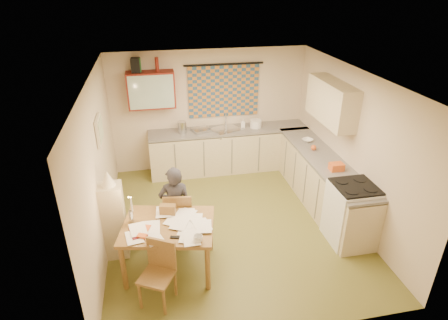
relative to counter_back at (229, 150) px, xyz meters
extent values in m
cube|color=brown|center=(-0.36, -1.95, -0.46)|extent=(4.00, 4.50, 0.02)
cube|color=white|center=(-0.36, -1.95, 2.06)|extent=(4.00, 4.50, 0.02)
cube|color=beige|center=(-0.36, 0.31, 0.80)|extent=(4.00, 0.02, 2.50)
cube|color=beige|center=(-0.36, -4.21, 0.80)|extent=(4.00, 0.02, 2.50)
cube|color=beige|center=(-2.37, -1.95, 0.80)|extent=(0.02, 4.50, 2.50)
cube|color=beige|center=(1.65, -1.95, 0.80)|extent=(0.02, 4.50, 2.50)
cube|color=navy|center=(-0.06, 0.27, 1.20)|extent=(1.45, 0.03, 1.05)
cylinder|color=black|center=(-0.06, 0.25, 1.75)|extent=(1.60, 0.04, 0.04)
cube|color=#5F140D|center=(-1.51, 0.13, 1.35)|extent=(0.90, 0.34, 0.70)
cube|color=#99B2A5|center=(-1.51, -0.04, 1.35)|extent=(0.84, 0.02, 0.64)
cube|color=tan|center=(1.47, -1.40, 1.40)|extent=(0.34, 1.30, 0.70)
cube|color=beige|center=(-2.33, -1.55, 1.25)|extent=(0.04, 0.50, 0.40)
cube|color=beige|center=(-2.30, -1.55, 1.25)|extent=(0.01, 0.42, 0.32)
cube|color=tan|center=(0.00, 0.00, -0.02)|extent=(3.30, 0.60, 0.86)
cube|color=#5B5856|center=(0.00, 0.00, 0.45)|extent=(3.30, 0.62, 0.04)
cube|color=tan|center=(1.34, -1.65, -0.02)|extent=(0.60, 2.95, 0.86)
cube|color=#5B5856|center=(1.34, -1.65, 0.45)|extent=(0.62, 2.95, 0.04)
cube|color=white|center=(1.34, -2.72, 0.03)|extent=(0.64, 0.64, 0.96)
cube|color=black|center=(1.34, -2.72, 0.52)|extent=(0.61, 0.61, 0.03)
cube|color=silver|center=(-0.06, 0.00, 0.43)|extent=(0.68, 0.62, 0.10)
cylinder|color=silver|center=(-0.03, 0.18, 0.61)|extent=(0.04, 0.04, 0.28)
cube|color=silver|center=(-0.58, 0.00, 0.50)|extent=(0.43, 0.40, 0.06)
cylinder|color=silver|center=(-0.96, 0.00, 0.59)|extent=(0.24, 0.24, 0.24)
cylinder|color=white|center=(0.57, 0.00, 0.55)|extent=(0.28, 0.28, 0.16)
imported|color=white|center=(0.31, 0.05, 0.56)|extent=(0.11, 0.11, 0.18)
imported|color=white|center=(1.34, -0.91, 0.49)|extent=(0.33, 0.33, 0.05)
cube|color=#D45B21|center=(1.34, -2.10, 0.53)|extent=(0.22, 0.16, 0.12)
sphere|color=#D45B21|center=(1.29, -1.30, 0.52)|extent=(0.10, 0.10, 0.10)
cube|color=black|center=(-1.75, 0.13, 1.83)|extent=(0.17, 0.21, 0.26)
cylinder|color=#195926|center=(-1.69, 0.13, 1.83)|extent=(0.09, 0.09, 0.26)
cylinder|color=#5F140D|center=(-1.36, 0.13, 1.83)|extent=(0.07, 0.07, 0.26)
cube|color=brown|center=(-1.44, -2.82, 0.27)|extent=(1.39, 1.16, 0.05)
cube|color=brown|center=(-1.26, -2.23, -0.01)|extent=(0.47, 0.47, 0.04)
cube|color=brown|center=(-1.28, -2.42, 0.24)|extent=(0.42, 0.09, 0.46)
cube|color=brown|center=(-1.64, -3.42, -0.04)|extent=(0.53, 0.53, 0.04)
cube|color=brown|center=(-1.56, -3.27, 0.19)|extent=(0.36, 0.22, 0.42)
imported|color=black|center=(-1.30, -2.28, 0.21)|extent=(0.56, 0.44, 1.33)
cube|color=tan|center=(-2.20, -2.37, 0.14)|extent=(0.32, 0.30, 1.19)
cone|color=beige|center=(-2.20, -2.37, 0.85)|extent=(0.20, 0.20, 0.22)
cube|color=brown|center=(-1.43, -2.59, 0.38)|extent=(0.24, 0.15, 0.16)
imported|color=white|center=(-1.09, -3.26, 0.35)|extent=(0.18, 0.18, 0.10)
imported|color=maroon|center=(-1.93, -2.96, 0.31)|extent=(0.32, 0.36, 0.03)
imported|color=#D45B21|center=(-1.85, -2.86, 0.31)|extent=(0.31, 0.33, 0.02)
cube|color=#D45B21|center=(-1.79, -3.04, 0.32)|extent=(0.14, 0.12, 0.04)
cube|color=black|center=(-1.37, -3.13, 0.31)|extent=(0.14, 0.08, 0.02)
cylinder|color=silver|center=(-1.92, -2.67, 0.39)|extent=(0.07, 0.07, 0.18)
cylinder|color=white|center=(-1.90, -2.68, 0.59)|extent=(0.03, 0.03, 0.22)
sphere|color=#FFCC66|center=(-1.92, -2.69, 0.71)|extent=(0.02, 0.02, 0.02)
cube|color=white|center=(-1.64, -3.08, 0.30)|extent=(0.30, 0.35, 0.00)
cube|color=white|center=(-1.66, -2.84, 0.30)|extent=(0.22, 0.30, 0.00)
cube|color=white|center=(-1.20, -2.98, 0.30)|extent=(0.30, 0.35, 0.00)
cube|color=white|center=(-1.08, -2.78, 0.30)|extent=(0.27, 0.34, 0.00)
cube|color=white|center=(-1.09, -2.83, 0.31)|extent=(0.24, 0.31, 0.00)
cube|color=white|center=(-1.14, -2.84, 0.31)|extent=(0.28, 0.34, 0.00)
cube|color=white|center=(-1.23, -2.66, 0.31)|extent=(0.33, 0.36, 0.00)
cube|color=white|center=(-1.17, -2.65, 0.31)|extent=(0.34, 0.36, 0.00)
cube|color=white|center=(-1.89, -3.02, 0.31)|extent=(0.26, 0.33, 0.00)
cube|color=white|center=(-1.35, -2.74, 0.31)|extent=(0.33, 0.36, 0.00)
cube|color=white|center=(-1.20, -3.14, 0.31)|extent=(0.28, 0.34, 0.00)
cube|color=white|center=(-1.03, -2.93, 0.32)|extent=(0.21, 0.30, 0.00)
cube|color=white|center=(-1.17, -2.66, 0.32)|extent=(0.26, 0.33, 0.00)
cube|color=white|center=(-1.29, -2.85, 0.32)|extent=(0.32, 0.36, 0.00)
cube|color=white|center=(-1.49, -2.54, 0.32)|extent=(0.23, 0.31, 0.00)
cube|color=white|center=(-1.17, -3.21, 0.32)|extent=(0.21, 0.30, 0.00)
cube|color=white|center=(-1.00, -2.96, 0.32)|extent=(0.26, 0.33, 0.00)
cube|color=white|center=(-0.98, -2.99, 0.33)|extent=(0.25, 0.32, 0.00)
cube|color=white|center=(-1.84, -2.89, 0.33)|extent=(0.26, 0.33, 0.00)
camera|label=1|loc=(-1.51, -7.03, 3.34)|focal=30.00mm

